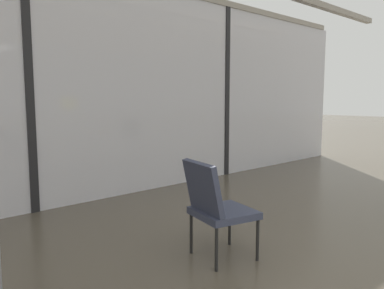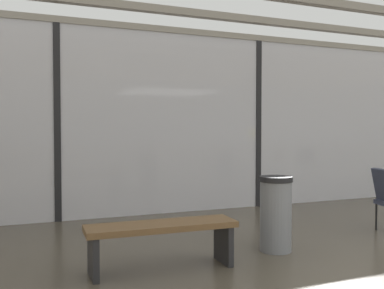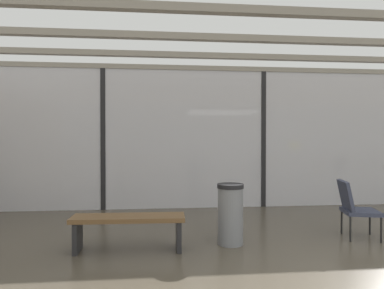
{
  "view_description": "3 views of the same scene",
  "coord_description": "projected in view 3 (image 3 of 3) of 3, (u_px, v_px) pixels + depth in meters",
  "views": [
    {
      "loc": [
        -1.68,
        0.5,
        1.39
      ],
      "look_at": [
        1.29,
        3.7,
        0.86
      ],
      "focal_mm": 35.57,
      "sensor_mm": 36.0,
      "label": 1
    },
    {
      "loc": [
        -4.0,
        -1.54,
        1.39
      ],
      "look_at": [
        -0.65,
        6.78,
        1.09
      ],
      "focal_mm": 39.67,
      "sensor_mm": 36.0,
      "label": 2
    },
    {
      "loc": [
        -2.31,
        -2.09,
        1.49
      ],
      "look_at": [
        -1.39,
        7.25,
        1.36
      ],
      "focal_mm": 31.32,
      "sensor_mm": 36.0,
      "label": 3
    }
  ],
  "objects": [
    {
      "name": "trash_bin",
      "position": [
        230.0,
        214.0,
        4.77
      ],
      "size": [
        0.38,
        0.38,
        0.86
      ],
      "color": "slate",
      "rests_on": "ground"
    },
    {
      "name": "lounge_chair_2",
      "position": [
        354.0,
        205.0,
        5.07
      ],
      "size": [
        0.62,
        0.59,
        0.87
      ],
      "rotation": [
        0.0,
        0.0,
        1.33
      ],
      "color": "#33384C",
      "rests_on": "ground"
    },
    {
      "name": "window_mullion_1",
      "position": [
        263.0,
        139.0,
        7.48
      ],
      "size": [
        0.1,
        0.12,
        3.01
      ],
      "primitive_type": "cube",
      "color": "black",
      "rests_on": "ground"
    },
    {
      "name": "window_mullion_0",
      "position": [
        103.0,
        139.0,
        7.14
      ],
      "size": [
        0.1,
        0.12,
        3.01
      ],
      "primitive_type": "cube",
      "color": "black",
      "rests_on": "ground"
    },
    {
      "name": "ceiling_slats",
      "position": [
        345.0,
        14.0,
        4.18
      ],
      "size": [
        13.72,
        6.72,
        0.1
      ],
      "color": "gray",
      "rests_on": "glass_curtain_wall"
    },
    {
      "name": "waiting_bench",
      "position": [
        129.0,
        224.0,
        4.48
      ],
      "size": [
        1.51,
        0.45,
        0.47
      ],
      "rotation": [
        0.0,
        0.0,
        3.11
      ],
      "color": "brown",
      "rests_on": "ground"
    },
    {
      "name": "glass_curtain_wall",
      "position": [
        263.0,
        139.0,
        7.48
      ],
      "size": [
        14.0,
        0.08,
        3.01
      ],
      "primitive_type": "cube",
      "color": "silver",
      "rests_on": "ground"
    },
    {
      "name": "parked_airplane",
      "position": [
        242.0,
        126.0,
        12.94
      ],
      "size": [
        13.24,
        4.04,
        4.04
      ],
      "color": "#B2BCD6",
      "rests_on": "ground"
    }
  ]
}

